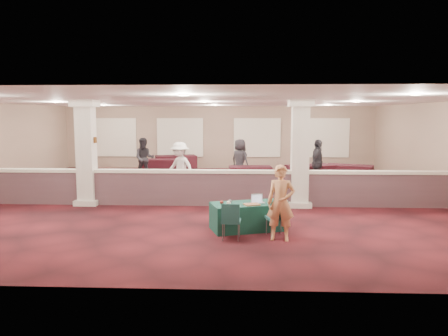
{
  "coord_description": "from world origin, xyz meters",
  "views": [
    {
      "loc": [
        1.33,
        -14.61,
        2.74
      ],
      "look_at": [
        0.75,
        -2.0,
        1.22
      ],
      "focal_mm": 35.0,
      "sensor_mm": 36.0,
      "label": 1
    }
  ],
  "objects_px": {
    "conf_chair_side": "(231,218)",
    "woman": "(281,203)",
    "attendee_a": "(144,158)",
    "far_table_front_right": "(310,174)",
    "far_table_back_right": "(349,174)",
    "conf_chair_main": "(277,215)",
    "attendee_d": "(240,160)",
    "near_table": "(247,216)",
    "attendee_b": "(180,167)",
    "far_table_back_center": "(176,164)",
    "far_table_front_center": "(250,175)",
    "attendee_c": "(317,164)",
    "far_table_front_left": "(113,183)",
    "far_table_back_left": "(162,167)"
  },
  "relations": [
    {
      "from": "far_table_front_left",
      "to": "far_table_back_center",
      "type": "bearing_deg",
      "value": 78.62
    },
    {
      "from": "far_table_back_center",
      "to": "attendee_c",
      "type": "distance_m",
      "value": 7.57
    },
    {
      "from": "far_table_front_center",
      "to": "far_table_back_right",
      "type": "bearing_deg",
      "value": 2.85
    },
    {
      "from": "conf_chair_side",
      "to": "far_table_back_left",
      "type": "bearing_deg",
      "value": 111.67
    },
    {
      "from": "far_table_front_left",
      "to": "far_table_back_left",
      "type": "height_order",
      "value": "far_table_front_left"
    },
    {
      "from": "far_table_back_center",
      "to": "attendee_a",
      "type": "height_order",
      "value": "attendee_a"
    },
    {
      "from": "near_table",
      "to": "attendee_a",
      "type": "relative_size",
      "value": 0.94
    },
    {
      "from": "conf_chair_side",
      "to": "far_table_back_center",
      "type": "height_order",
      "value": "conf_chair_side"
    },
    {
      "from": "far_table_back_left",
      "to": "attendee_c",
      "type": "relative_size",
      "value": 0.96
    },
    {
      "from": "woman",
      "to": "attendee_c",
      "type": "xyz_separation_m",
      "value": [
        1.99,
        7.23,
        0.08
      ]
    },
    {
      "from": "far_table_back_left",
      "to": "attendee_a",
      "type": "xyz_separation_m",
      "value": [
        -0.48,
        -1.47,
        0.54
      ]
    },
    {
      "from": "far_table_front_left",
      "to": "attendee_d",
      "type": "relative_size",
      "value": 1.08
    },
    {
      "from": "far_table_front_center",
      "to": "far_table_front_right",
      "type": "xyz_separation_m",
      "value": [
        2.42,
        0.0,
        0.03
      ]
    },
    {
      "from": "far_table_front_left",
      "to": "attendee_c",
      "type": "height_order",
      "value": "attendee_c"
    },
    {
      "from": "attendee_a",
      "to": "far_table_back_right",
      "type": "bearing_deg",
      "value": -15.03
    },
    {
      "from": "near_table",
      "to": "far_table_back_center",
      "type": "relative_size",
      "value": 0.87
    },
    {
      "from": "far_table_front_right",
      "to": "far_table_back_left",
      "type": "height_order",
      "value": "far_table_front_right"
    },
    {
      "from": "far_table_front_left",
      "to": "attendee_b",
      "type": "xyz_separation_m",
      "value": [
        2.3,
        0.44,
        0.51
      ]
    },
    {
      "from": "attendee_c",
      "to": "far_table_back_right",
      "type": "bearing_deg",
      "value": -26.27
    },
    {
      "from": "far_table_front_right",
      "to": "attendee_a",
      "type": "bearing_deg",
      "value": 171.86
    },
    {
      "from": "woman",
      "to": "far_table_back_right",
      "type": "xyz_separation_m",
      "value": [
        3.47,
        8.35,
        -0.47
      ]
    },
    {
      "from": "far_table_back_right",
      "to": "far_table_front_right",
      "type": "bearing_deg",
      "value": -172.87
    },
    {
      "from": "far_table_back_left",
      "to": "far_table_front_left",
      "type": "bearing_deg",
      "value": -98.24
    },
    {
      "from": "attendee_b",
      "to": "attendee_a",
      "type": "bearing_deg",
      "value": 153.34
    },
    {
      "from": "conf_chair_side",
      "to": "attendee_a",
      "type": "relative_size",
      "value": 0.47
    },
    {
      "from": "far_table_front_center",
      "to": "attendee_d",
      "type": "distance_m",
      "value": 0.85
    },
    {
      "from": "far_table_front_right",
      "to": "far_table_back_right",
      "type": "relative_size",
      "value": 1.02
    },
    {
      "from": "conf_chair_side",
      "to": "woman",
      "type": "xyz_separation_m",
      "value": [
        1.1,
        0.06,
        0.34
      ]
    },
    {
      "from": "woman",
      "to": "attendee_d",
      "type": "height_order",
      "value": "attendee_d"
    },
    {
      "from": "conf_chair_side",
      "to": "attendee_a",
      "type": "xyz_separation_m",
      "value": [
        -4.03,
        9.2,
        0.4
      ]
    },
    {
      "from": "far_table_front_center",
      "to": "attendee_a",
      "type": "xyz_separation_m",
      "value": [
        -4.57,
        1.0,
        0.55
      ]
    },
    {
      "from": "conf_chair_side",
      "to": "far_table_front_left",
      "type": "bearing_deg",
      "value": 131.25
    },
    {
      "from": "woman",
      "to": "attendee_c",
      "type": "distance_m",
      "value": 7.5
    },
    {
      "from": "far_table_back_left",
      "to": "attendee_b",
      "type": "bearing_deg",
      "value": -71.89
    },
    {
      "from": "far_table_back_right",
      "to": "attendee_b",
      "type": "xyz_separation_m",
      "value": [
        -6.56,
        -2.46,
        0.53
      ]
    },
    {
      "from": "conf_chair_main",
      "to": "woman",
      "type": "relative_size",
      "value": 0.51
    },
    {
      "from": "attendee_b",
      "to": "far_table_front_right",
      "type": "bearing_deg",
      "value": 56.0
    },
    {
      "from": "attendee_d",
      "to": "near_table",
      "type": "bearing_deg",
      "value": 132.53
    },
    {
      "from": "far_table_back_right",
      "to": "far_table_front_left",
      "type": "bearing_deg",
      "value": -161.87
    },
    {
      "from": "near_table",
      "to": "attendee_a",
      "type": "height_order",
      "value": "attendee_a"
    },
    {
      "from": "attendee_d",
      "to": "conf_chair_side",
      "type": "bearing_deg",
      "value": 129.95
    },
    {
      "from": "conf_chair_side",
      "to": "far_table_back_right",
      "type": "distance_m",
      "value": 9.56
    },
    {
      "from": "far_table_front_right",
      "to": "attendee_a",
      "type": "xyz_separation_m",
      "value": [
        -6.99,
        1.0,
        0.51
      ]
    },
    {
      "from": "near_table",
      "to": "far_table_front_left",
      "type": "relative_size",
      "value": 0.88
    },
    {
      "from": "conf_chair_main",
      "to": "attendee_a",
      "type": "bearing_deg",
      "value": 105.09
    },
    {
      "from": "near_table",
      "to": "far_table_front_right",
      "type": "bearing_deg",
      "value": 52.53
    },
    {
      "from": "far_table_front_center",
      "to": "attendee_c",
      "type": "bearing_deg",
      "value": -19.7
    },
    {
      "from": "attendee_a",
      "to": "woman",
      "type": "bearing_deg",
      "value": -70.45
    },
    {
      "from": "conf_chair_main",
      "to": "conf_chair_side",
      "type": "height_order",
      "value": "conf_chair_main"
    },
    {
      "from": "attendee_d",
      "to": "attendee_a",
      "type": "bearing_deg",
      "value": 33.79
    }
  ]
}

